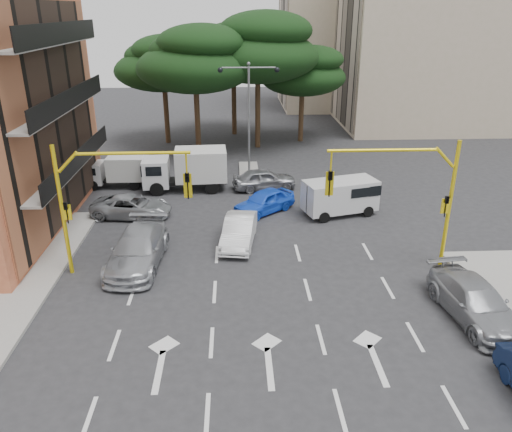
{
  "coord_description": "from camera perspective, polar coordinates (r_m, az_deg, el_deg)",
  "views": [
    {
      "loc": [
        -1.06,
        -18.49,
        11.22
      ],
      "look_at": [
        -0.02,
        4.51,
        1.6
      ],
      "focal_mm": 35.0,
      "sensor_mm": 36.0,
      "label": 1
    }
  ],
  "objects": [
    {
      "name": "apartment_beige_near",
      "position": [
        54.72,
        21.25,
        19.3
      ],
      "size": [
        20.2,
        12.15,
        18.7
      ],
      "color": "#BDAD8E",
      "rests_on": "ground"
    },
    {
      "name": "car_white_hatch",
      "position": [
        25.51,
        -1.95,
        -1.7
      ],
      "size": [
        2.07,
        4.41,
        1.4
      ],
      "primitive_type": "imported",
      "rotation": [
        0.0,
        0.0,
        -0.14
      ],
      "color": "silver",
      "rests_on": "ground"
    },
    {
      "name": "car_blue_compact",
      "position": [
        29.42,
        0.95,
        1.69
      ],
      "size": [
        4.1,
        3.84,
        1.37
      ],
      "primitive_type": "imported",
      "rotation": [
        0.0,
        0.0,
        -0.86
      ],
      "color": "blue",
      "rests_on": "ground"
    },
    {
      "name": "signal_mast_right",
      "position": [
        23.14,
        17.47,
        3.11
      ],
      "size": [
        5.79,
        0.37,
        6.0
      ],
      "color": "yellow",
      "rests_on": "ground"
    },
    {
      "name": "pine_back",
      "position": [
        47.59,
        -2.56,
        18.3
      ],
      "size": [
        9.15,
        9.15,
        10.23
      ],
      "color": "#382616",
      "rests_on": "ground"
    },
    {
      "name": "pine_right",
      "position": [
        45.15,
        5.45,
        16.22
      ],
      "size": [
        7.49,
        7.49,
        8.37
      ],
      "color": "#382616",
      "rests_on": "ground"
    },
    {
      "name": "pine_left_far",
      "position": [
        45.04,
        -10.52,
        16.83
      ],
      "size": [
        8.32,
        8.32,
        9.3
      ],
      "color": "#382616",
      "rests_on": "ground"
    },
    {
      "name": "median_strip",
      "position": [
        36.27,
        -0.78,
        4.78
      ],
      "size": [
        1.4,
        6.0,
        0.15
      ],
      "primitive_type": "cube",
      "color": "gray",
      "rests_on": "ground"
    },
    {
      "name": "signal_mast_left",
      "position": [
        22.51,
        -17.23,
        2.6
      ],
      "size": [
        5.79,
        0.37,
        6.0
      ],
      "color": "yellow",
      "rests_on": "ground"
    },
    {
      "name": "pine_center",
      "position": [
        42.6,
        0.3,
        18.74
      ],
      "size": [
        9.98,
        9.98,
        11.16
      ],
      "color": "#382616",
      "rests_on": "ground"
    },
    {
      "name": "ground",
      "position": [
        21.66,
        0.61,
        -8.53
      ],
      "size": [
        120.0,
        120.0,
        0.0
      ],
      "primitive_type": "plane",
      "color": "#28282B",
      "rests_on": "ground"
    },
    {
      "name": "car_silver_wagon",
      "position": [
        24.0,
        -13.37,
        -3.7
      ],
      "size": [
        2.61,
        5.7,
        1.62
      ],
      "primitive_type": "imported",
      "rotation": [
        0.0,
        0.0,
        -0.06
      ],
      "color": "#A2A4AA",
      "rests_on": "ground"
    },
    {
      "name": "apartment_beige_far",
      "position": [
        64.11,
        10.69,
        19.75
      ],
      "size": [
        16.2,
        12.15,
        16.7
      ],
      "color": "#BDAD8E",
      "rests_on": "ground"
    },
    {
      "name": "street_lamp_center",
      "position": [
        34.99,
        -0.83,
        13.14
      ],
      "size": [
        4.16,
        0.36,
        7.77
      ],
      "color": "slate",
      "rests_on": "median_strip"
    },
    {
      "name": "van_white",
      "position": [
        29.43,
        9.57,
        2.13
      ],
      "size": [
        4.56,
        2.97,
        2.1
      ],
      "primitive_type": null,
      "rotation": [
        0.0,
        0.0,
        -1.3
      ],
      "color": "silver",
      "rests_on": "ground"
    },
    {
      "name": "box_truck_a",
      "position": [
        34.96,
        -15.64,
        4.93
      ],
      "size": [
        4.34,
        1.87,
        2.12
      ],
      "primitive_type": null,
      "rotation": [
        0.0,
        0.0,
        1.56
      ],
      "color": "silver",
      "rests_on": "ground"
    },
    {
      "name": "car_silver_cross_b",
      "position": [
        33.26,
        0.95,
        4.25
      ],
      "size": [
        4.38,
        2.35,
        1.42
      ],
      "primitive_type": "imported",
      "rotation": [
        0.0,
        0.0,
        1.74
      ],
      "color": "gray",
      "rests_on": "ground"
    },
    {
      "name": "car_silver_parked",
      "position": [
        21.33,
        23.74,
        -8.94
      ],
      "size": [
        2.59,
        5.2,
        1.45
      ],
      "primitive_type": "imported",
      "rotation": [
        0.0,
        0.0,
        0.11
      ],
      "color": "gray",
      "rests_on": "ground"
    },
    {
      "name": "pine_left_near",
      "position": [
        40.71,
        -6.95,
        17.43
      ],
      "size": [
        9.15,
        9.15,
        10.23
      ],
      "color": "#382616",
      "rests_on": "ground"
    },
    {
      "name": "box_truck_b",
      "position": [
        33.3,
        -8.01,
        5.23
      ],
      "size": [
        5.67,
        2.64,
        2.73
      ],
      "primitive_type": null,
      "rotation": [
        0.0,
        0.0,
        1.63
      ],
      "color": "silver",
      "rests_on": "ground"
    },
    {
      "name": "car_silver_cross_a",
      "position": [
        29.66,
        -14.02,
        1.06
      ],
      "size": [
        4.81,
        2.73,
        1.27
      ],
      "primitive_type": "imported",
      "rotation": [
        0.0,
        0.0,
        1.43
      ],
      "color": "#979A9F",
      "rests_on": "ground"
    }
  ]
}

